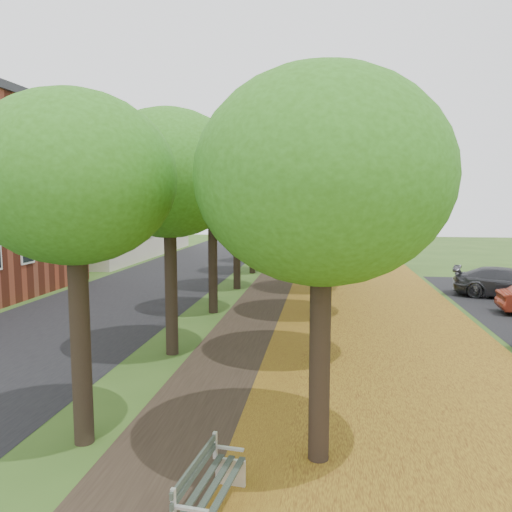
% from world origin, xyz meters
% --- Properties ---
extents(ground, '(120.00, 120.00, 0.00)m').
position_xyz_m(ground, '(0.00, 0.00, 0.00)').
color(ground, '#2D4C19').
rests_on(ground, ground).
extents(street_asphalt, '(8.00, 70.00, 0.01)m').
position_xyz_m(street_asphalt, '(-7.50, 15.00, 0.00)').
color(street_asphalt, black).
rests_on(street_asphalt, ground).
extents(footpath, '(3.20, 70.00, 0.01)m').
position_xyz_m(footpath, '(0.00, 15.00, 0.00)').
color(footpath, black).
rests_on(footpath, ground).
extents(leaf_verge, '(7.50, 70.00, 0.01)m').
position_xyz_m(leaf_verge, '(5.00, 15.00, 0.01)').
color(leaf_verge, olive).
rests_on(leaf_verge, ground).
extents(tree_row_west, '(4.37, 34.37, 7.18)m').
position_xyz_m(tree_row_west, '(-2.20, 15.00, 5.29)').
color(tree_row_west, black).
rests_on(tree_row_west, ground).
extents(tree_row_east, '(4.37, 34.37, 7.18)m').
position_xyz_m(tree_row_east, '(2.60, 15.00, 5.29)').
color(tree_row_east, black).
rests_on(tree_row_east, ground).
extents(building_cream, '(10.30, 20.30, 10.40)m').
position_xyz_m(building_cream, '(-17.00, 33.00, 5.21)').
color(building_cream, beige).
rests_on(building_cream, ground).
extents(bench, '(0.79, 2.00, 0.92)m').
position_xyz_m(bench, '(0.92, -1.99, 0.48)').
color(bench, '#273129').
rests_on(bench, ground).
extents(car_grey, '(5.64, 3.61, 1.52)m').
position_xyz_m(car_grey, '(11.93, 17.33, 0.76)').
color(car_grey, '#303135').
rests_on(car_grey, ground).
extents(car_white, '(5.27, 3.46, 1.35)m').
position_xyz_m(car_white, '(12.10, 18.45, 0.67)').
color(car_white, silver).
rests_on(car_white, ground).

